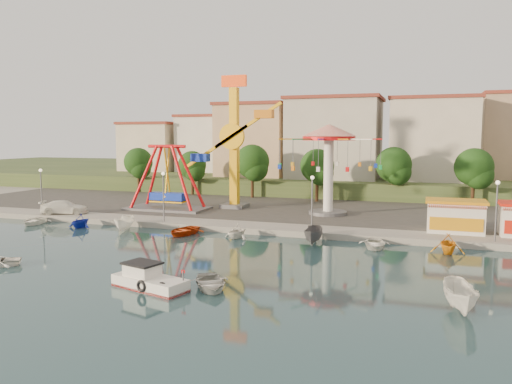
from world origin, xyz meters
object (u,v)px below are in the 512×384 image
at_px(wave_swinger, 329,149).
at_px(skiff, 461,297).
at_px(kamikaze_tower, 237,146).
at_px(cabin_motorboat, 148,281).
at_px(rowboat_a, 210,283).
at_px(van, 64,207).
at_px(pirate_ship_ride, 167,179).

bearing_deg(wave_swinger, skiff, -65.84).
xyz_separation_m(kamikaze_tower, cabin_motorboat, (5.95, -31.28, -7.89)).
relative_size(rowboat_a, van, 0.75).
bearing_deg(van, pirate_ship_ride, -77.30).
relative_size(wave_swinger, van, 2.19).
bearing_deg(skiff, van, 148.44).
xyz_separation_m(cabin_motorboat, rowboat_a, (3.75, 1.16, -0.07)).
xyz_separation_m(kamikaze_tower, skiff, (24.38, -29.46, -7.54)).
height_order(rowboat_a, skiff, skiff).
bearing_deg(rowboat_a, kamikaze_tower, 75.46).
bearing_deg(kamikaze_tower, van, -148.55).
height_order(kamikaze_tower, cabin_motorboat, kamikaze_tower).
height_order(pirate_ship_ride, skiff, pirate_ship_ride).
bearing_deg(wave_swinger, cabin_motorboat, -100.98).
xyz_separation_m(pirate_ship_ride, wave_swinger, (19.46, 2.54, 3.80)).
bearing_deg(kamikaze_tower, cabin_motorboat, -79.23).
bearing_deg(rowboat_a, skiff, -29.82).
bearing_deg(skiff, wave_swinger, 106.69).
relative_size(kamikaze_tower, van, 3.11).
xyz_separation_m(cabin_motorboat, van, (-23.48, 20.56, 0.89)).
bearing_deg(cabin_motorboat, van, 154.32).
distance_m(kamikaze_tower, wave_swinger, 11.84).
xyz_separation_m(kamikaze_tower, wave_swinger, (11.76, -1.33, -0.17)).
height_order(wave_swinger, skiff, wave_swinger).
relative_size(rowboat_a, skiff, 0.93).
xyz_separation_m(pirate_ship_ride, kamikaze_tower, (7.70, 3.87, 3.97)).
distance_m(pirate_ship_ride, kamikaze_tower, 9.49).
bearing_deg(wave_swinger, van, -162.22).
xyz_separation_m(rowboat_a, van, (-27.23, 19.40, 0.96)).
bearing_deg(van, skiff, -136.29).
distance_m(wave_swinger, van, 31.51).
relative_size(skiff, van, 0.80).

